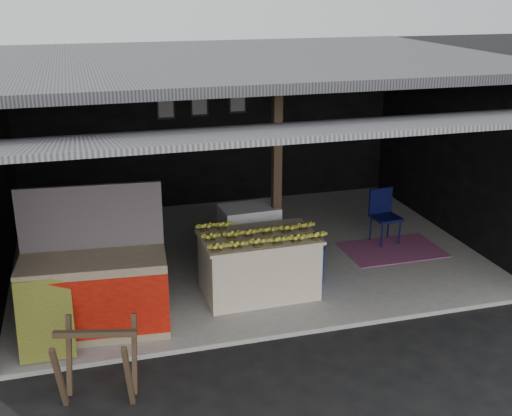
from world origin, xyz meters
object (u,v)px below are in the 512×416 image
object	(u,v)px
banana_table	(259,265)
water_barrel	(312,266)
plastic_chair	(383,211)
white_crate	(249,236)
sawhorse	(97,357)
neighbor_stall	(95,291)

from	to	relation	value
banana_table	water_barrel	xyz separation A→B (m)	(0.81, 0.13, -0.18)
water_barrel	plastic_chair	bearing A→B (deg)	34.37
plastic_chair	banana_table	bearing A→B (deg)	-158.99
white_crate	sawhorse	xyz separation A→B (m)	(-2.28, -2.66, -0.00)
banana_table	white_crate	xyz separation A→B (m)	(0.13, 0.94, 0.03)
banana_table	neighbor_stall	world-z (taller)	neighbor_stall
neighbor_stall	plastic_chair	bearing A→B (deg)	24.66
banana_table	white_crate	distance (m)	0.95
water_barrel	white_crate	bearing A→B (deg)	130.24
plastic_chair	neighbor_stall	bearing A→B (deg)	-166.21
banana_table	neighbor_stall	distance (m)	2.15
sawhorse	plastic_chair	bearing A→B (deg)	46.76
sawhorse	water_barrel	distance (m)	3.50
banana_table	white_crate	world-z (taller)	white_crate
neighbor_stall	water_barrel	world-z (taller)	neighbor_stall
white_crate	water_barrel	distance (m)	1.07
white_crate	plastic_chair	distance (m)	2.30
water_barrel	plastic_chair	size ratio (longest dim) A/B	0.56
sawhorse	plastic_chair	size ratio (longest dim) A/B	0.99
sawhorse	plastic_chair	distance (m)	5.44
neighbor_stall	water_barrel	xyz separation A→B (m)	(2.92, 0.53, -0.28)
neighbor_stall	sawhorse	bearing A→B (deg)	-87.09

